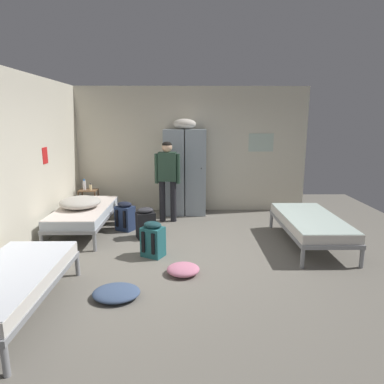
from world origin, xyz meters
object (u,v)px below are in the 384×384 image
at_px(shelf_unit, 89,200).
at_px(water_bottle, 84,185).
at_px(locker_bank, 185,170).
at_px(bed_left_rear, 84,213).
at_px(bed_left_front, 9,281).
at_px(backpack_teal, 153,240).
at_px(bedding_heap, 80,202).
at_px(backpack_black, 146,224).
at_px(lotion_bottle, 91,187).
at_px(person_traveler, 167,174).
at_px(clothes_pile_pink, 183,269).
at_px(clothes_pile_denim, 116,293).
at_px(bed_right, 310,223).
at_px(backpack_navy, 126,217).

relative_size(shelf_unit, water_bottle, 2.49).
distance_m(locker_bank, bed_left_rear, 2.32).
distance_m(bed_left_front, backpack_teal, 2.10).
relative_size(bedding_heap, backpack_black, 1.35).
bearing_deg(lotion_bottle, bedding_heap, -83.38).
bearing_deg(person_traveler, locker_bank, 59.56).
distance_m(clothes_pile_pink, clothes_pile_denim, 0.99).
relative_size(bedding_heap, clothes_pile_denim, 1.32).
height_order(water_bottle, backpack_teal, water_bottle).
height_order(bed_left_front, water_bottle, water_bottle).
relative_size(lotion_bottle, backpack_black, 0.27).
height_order(person_traveler, lotion_bottle, person_traveler).
bearing_deg(backpack_black, clothes_pile_pink, -64.95).
bearing_deg(shelf_unit, backpack_black, -45.79).
height_order(bed_right, bedding_heap, bedding_heap).
xyz_separation_m(person_traveler, clothes_pile_denim, (-0.43, -3.07, -0.92)).
height_order(shelf_unit, backpack_teal, shelf_unit).
height_order(shelf_unit, backpack_black, shelf_unit).
xyz_separation_m(locker_bank, bed_left_rear, (-1.84, -1.29, -0.59)).
xyz_separation_m(locker_bank, person_traveler, (-0.34, -0.58, 0.01)).
relative_size(bed_right, lotion_bottle, 12.64).
relative_size(backpack_teal, clothes_pile_pink, 1.23).
xyz_separation_m(water_bottle, clothes_pile_denim, (1.39, -3.53, -0.62)).
bearing_deg(bed_left_rear, shelf_unit, 102.26).
bearing_deg(bedding_heap, lotion_bottle, 96.62).
distance_m(shelf_unit, bedding_heap, 1.25).
height_order(shelf_unit, bed_left_front, shelf_unit).
distance_m(backpack_teal, clothes_pile_pink, 0.81).
xyz_separation_m(backpack_black, clothes_pile_pink, (0.68, -1.45, -0.19)).
bearing_deg(backpack_teal, shelf_unit, 125.63).
height_order(bedding_heap, backpack_navy, bedding_heap).
relative_size(water_bottle, backpack_black, 0.42).
relative_size(locker_bank, person_traveler, 1.27).
xyz_separation_m(backpack_teal, backpack_navy, (-0.65, 1.27, 0.00)).
height_order(water_bottle, backpack_black, water_bottle).
distance_m(bed_right, water_bottle, 4.65).
distance_m(bed_right, clothes_pile_denim, 3.36).
relative_size(locker_bank, bed_right, 1.09).
relative_size(bed_left_rear, backpack_teal, 3.45).
xyz_separation_m(bed_left_rear, backpack_black, (1.16, -0.30, -0.12)).
distance_m(lotion_bottle, clothes_pile_denim, 3.73).
bearing_deg(clothes_pile_pink, lotion_bottle, 125.19).
xyz_separation_m(bed_left_rear, bed_left_front, (0.00, -2.70, 0.00)).
xyz_separation_m(bed_left_front, bed_right, (3.94, 2.04, 0.00)).
relative_size(locker_bank, backpack_black, 3.76).
distance_m(bed_right, person_traveler, 2.86).
bearing_deg(backpack_teal, bed_left_rear, 140.89).
bearing_deg(clothes_pile_pink, bed_left_rear, 136.37).
distance_m(bed_left_front, bedding_heap, 2.65).
xyz_separation_m(bed_left_front, water_bottle, (-0.33, 3.87, 0.29)).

